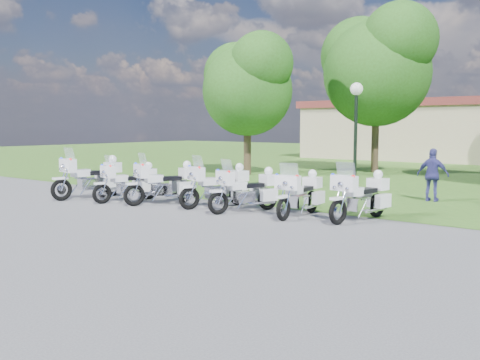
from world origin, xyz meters
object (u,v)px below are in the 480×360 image
Objects in this scene: motorcycle_1 at (129,182)px; motorcycle_2 at (165,182)px; motorcycle_3 at (219,185)px; motorcycle_4 at (248,189)px; motorcycle_6 at (362,195)px; lamp_post at (356,109)px; bystander_c at (433,175)px; motorcycle_5 at (301,193)px; motorcycle_0 at (92,177)px.

motorcycle_1 is 1.33m from motorcycle_2.
motorcycle_3 is (1.68, 0.52, -0.02)m from motorcycle_2.
motorcycle_1 is at bearing 30.18° from motorcycle_4.
lamp_post is (-2.57, 4.93, 2.30)m from motorcycle_6.
bystander_c is at bearing -101.85° from motorcycle_4.
motorcycle_2 is 0.57× the size of lamp_post.
motorcycle_1 is 4.20m from motorcycle_4.
lamp_post reaches higher than motorcycle_1.
motorcycle_2 is at bearing 28.43° from motorcycle_4.
bystander_c is (0.32, 4.39, 0.20)m from motorcycle_6.
motorcycle_1 is 0.56× the size of lamp_post.
motorcycle_0 is at bearing 5.80° from motorcycle_5.
motorcycle_5 is 5.13m from bystander_c.
lamp_post is (1.65, 5.45, 2.28)m from motorcycle_3.
bystander_c is (9.09, 5.94, 0.13)m from motorcycle_0.
motorcycle_5 is at bearing -156.84° from motorcycle_3.
lamp_post is at bearing -82.20° from motorcycle_5.
motorcycle_0 is 10.86m from bystander_c.
bystander_c is at bearing -112.18° from motorcycle_3.
lamp_post is at bearing -112.34° from motorcycle_1.
motorcycle_6 reaches higher than motorcycle_1.
motorcycle_2 is at bearing 37.69° from motorcycle_3.
motorcycle_1 is 7.31m from motorcycle_6.
motorcycle_3 is 6.13m from lamp_post.
motorcycle_4 is 3.11m from motorcycle_6.
motorcycle_1 is 3.08m from motorcycle_3.
motorcycle_4 is at bearing -150.47° from motorcycle_2.
motorcycle_2 is 1.05× the size of motorcycle_4.
motorcycle_0 reaches higher than motorcycle_3.
motorcycle_4 reaches higher than motorcycle_1.
motorcycle_2 is 1.33× the size of bystander_c.
motorcycle_1 is 0.99× the size of motorcycle_3.
motorcycle_5 is at bearing -161.29° from motorcycle_0.
motorcycle_4 reaches higher than motorcycle_5.
lamp_post is at bearing -124.12° from motorcycle_0.
motorcycle_2 is at bearing 38.55° from bystander_c.
motorcycle_3 is 1.32× the size of bystander_c.
motorcycle_1 is 0.97× the size of motorcycle_6.
motorcycle_1 is 0.98× the size of motorcycle_2.
motorcycle_2 is at bearing -160.13° from motorcycle_0.
motorcycle_4 is 6.09m from lamp_post.
motorcycle_3 is at bearing -106.86° from lamp_post.
lamp_post is (4.62, 6.25, 2.31)m from motorcycle_1.
motorcycle_0 is 1.14× the size of motorcycle_3.
motorcycle_2 reaches higher than motorcycle_5.
motorcycle_4 is 0.95× the size of motorcycle_6.
motorcycle_6 is 1.34× the size of bystander_c.
motorcycle_4 is 1.27× the size of bystander_c.
motorcycle_3 is 2.70m from motorcycle_5.
motorcycle_6 is at bearing -168.84° from motorcycle_5.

